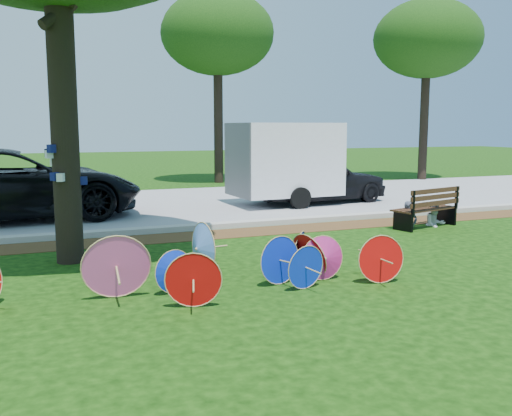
{
  "coord_description": "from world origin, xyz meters",
  "views": [
    {
      "loc": [
        -2.9,
        -6.67,
        2.24
      ],
      "look_at": [
        0.5,
        2.0,
        0.9
      ],
      "focal_mm": 40.0,
      "sensor_mm": 36.0,
      "label": 1
    }
  ],
  "objects_px": {
    "black_van": "(9,185)",
    "dark_pickup": "(319,179)",
    "parasol_pile": "(226,261)",
    "person_right": "(436,202)",
    "cargo_trailer": "(285,159)",
    "park_bench": "(424,208)",
    "person_left": "(410,202)"
  },
  "relations": [
    {
      "from": "black_van",
      "to": "cargo_trailer",
      "type": "relative_size",
      "value": 2.12
    },
    {
      "from": "person_right",
      "to": "black_van",
      "type": "bearing_deg",
      "value": 158.29
    },
    {
      "from": "parasol_pile",
      "to": "person_left",
      "type": "relative_size",
      "value": 5.25
    },
    {
      "from": "black_van",
      "to": "person_right",
      "type": "height_order",
      "value": "black_van"
    },
    {
      "from": "parasol_pile",
      "to": "dark_pickup",
      "type": "relative_size",
      "value": 1.45
    },
    {
      "from": "cargo_trailer",
      "to": "park_bench",
      "type": "height_order",
      "value": "cargo_trailer"
    },
    {
      "from": "parasol_pile",
      "to": "person_right",
      "type": "bearing_deg",
      "value": 26.46
    },
    {
      "from": "park_bench",
      "to": "parasol_pile",
      "type": "bearing_deg",
      "value": -167.01
    },
    {
      "from": "cargo_trailer",
      "to": "person_left",
      "type": "bearing_deg",
      "value": -79.33
    },
    {
      "from": "cargo_trailer",
      "to": "parasol_pile",
      "type": "bearing_deg",
      "value": -122.29
    },
    {
      "from": "person_right",
      "to": "parasol_pile",
      "type": "bearing_deg",
      "value": -149.36
    },
    {
      "from": "black_van",
      "to": "cargo_trailer",
      "type": "xyz_separation_m",
      "value": [
        7.25,
        0.07,
        0.46
      ]
    },
    {
      "from": "park_bench",
      "to": "black_van",
      "type": "bearing_deg",
      "value": 138.46
    },
    {
      "from": "park_bench",
      "to": "person_right",
      "type": "bearing_deg",
      "value": -6.35
    },
    {
      "from": "black_van",
      "to": "dark_pickup",
      "type": "xyz_separation_m",
      "value": [
        8.36,
        0.12,
        -0.15
      ]
    },
    {
      "from": "parasol_pile",
      "to": "person_right",
      "type": "xyz_separation_m",
      "value": [
        5.97,
        2.97,
        0.17
      ]
    },
    {
      "from": "dark_pickup",
      "to": "person_left",
      "type": "xyz_separation_m",
      "value": [
        -0.08,
        -4.48,
        -0.13
      ]
    },
    {
      "from": "parasol_pile",
      "to": "person_right",
      "type": "relative_size",
      "value": 5.63
    },
    {
      "from": "black_van",
      "to": "person_right",
      "type": "relative_size",
      "value": 5.78
    },
    {
      "from": "parasol_pile",
      "to": "dark_pickup",
      "type": "height_order",
      "value": "dark_pickup"
    },
    {
      "from": "parasol_pile",
      "to": "dark_pickup",
      "type": "distance_m",
      "value": 9.19
    },
    {
      "from": "black_van",
      "to": "dark_pickup",
      "type": "distance_m",
      "value": 8.36
    },
    {
      "from": "person_left",
      "to": "person_right",
      "type": "bearing_deg",
      "value": -1.25
    },
    {
      "from": "person_left",
      "to": "person_right",
      "type": "height_order",
      "value": "person_left"
    },
    {
      "from": "parasol_pile",
      "to": "cargo_trailer",
      "type": "bearing_deg",
      "value": 60.2
    },
    {
      "from": "dark_pickup",
      "to": "park_bench",
      "type": "relative_size",
      "value": 2.44
    },
    {
      "from": "black_van",
      "to": "person_left",
      "type": "distance_m",
      "value": 9.36
    },
    {
      "from": "black_van",
      "to": "dark_pickup",
      "type": "height_order",
      "value": "black_van"
    },
    {
      "from": "person_left",
      "to": "black_van",
      "type": "bearing_deg",
      "value": 150.99
    },
    {
      "from": "black_van",
      "to": "cargo_trailer",
      "type": "distance_m",
      "value": 7.26
    },
    {
      "from": "park_bench",
      "to": "person_right",
      "type": "distance_m",
      "value": 0.37
    },
    {
      "from": "cargo_trailer",
      "to": "dark_pickup",
      "type": "bearing_deg",
      "value": 0.32
    }
  ]
}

